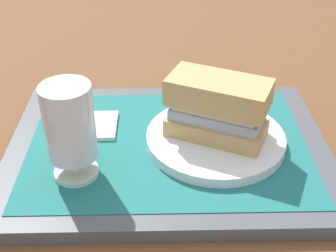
# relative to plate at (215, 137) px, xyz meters

# --- Properties ---
(ground_plane) EXTENTS (3.00, 3.00, 0.00)m
(ground_plane) POSITION_rel_plate_xyz_m (0.07, 0.00, -0.03)
(ground_plane) COLOR brown
(tray) EXTENTS (0.44, 0.32, 0.02)m
(tray) POSITION_rel_plate_xyz_m (0.07, 0.00, -0.02)
(tray) COLOR #4C5156
(tray) RESTS_ON ground_plane
(placemat) EXTENTS (0.38, 0.27, 0.00)m
(placemat) POSITION_rel_plate_xyz_m (0.07, 0.00, -0.01)
(placemat) COLOR #1E6B66
(placemat) RESTS_ON tray
(plate) EXTENTS (0.19, 0.19, 0.01)m
(plate) POSITION_rel_plate_xyz_m (0.00, 0.00, 0.00)
(plate) COLOR white
(plate) RESTS_ON placemat
(sandwich) EXTENTS (0.14, 0.11, 0.08)m
(sandwich) POSITION_rel_plate_xyz_m (0.00, -0.00, 0.05)
(sandwich) COLOR tan
(sandwich) RESTS_ON plate
(beer_glass) EXTENTS (0.06, 0.06, 0.12)m
(beer_glass) POSITION_rel_plate_xyz_m (0.18, 0.07, 0.06)
(beer_glass) COLOR silver
(beer_glass) RESTS_ON placemat
(napkin_folded) EXTENTS (0.09, 0.07, 0.01)m
(napkin_folded) POSITION_rel_plate_xyz_m (0.18, -0.04, -0.00)
(napkin_folded) COLOR white
(napkin_folded) RESTS_ON placemat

